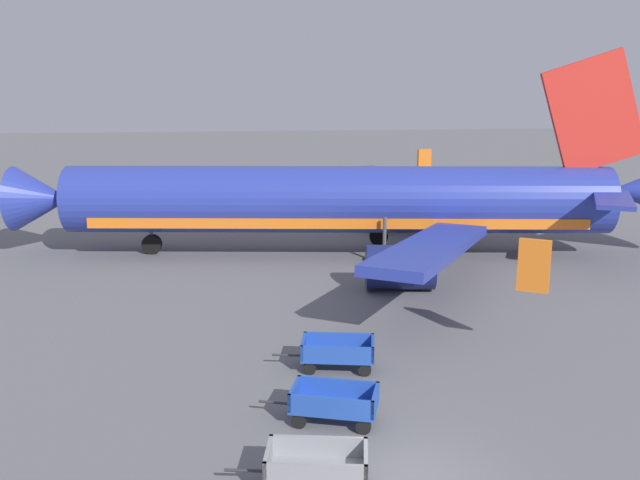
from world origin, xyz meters
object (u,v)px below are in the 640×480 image
Objects in this scene: baggage_cart_fourth_in_row at (334,403)px; baggage_cart_far_end at (338,352)px; airplane at (356,201)px; baggage_cart_third_in_row at (316,467)px.

baggage_cart_fourth_in_row is 3.87m from baggage_cart_far_end.
baggage_cart_far_end is at bearing 80.74° from baggage_cart_fourth_in_row.
baggage_cart_third_in_row is (-4.62, -22.91, -2.45)m from airplane.
baggage_cart_third_in_row and baggage_cart_far_end have the same top height.
airplane reaches higher than baggage_cart_far_end.
airplane is 16.18m from baggage_cart_far_end.
baggage_cart_third_in_row is at bearing -101.76° from baggage_cart_far_end.
baggage_cart_far_end is (0.62, 3.82, 0.00)m from baggage_cart_fourth_in_row.
baggage_cart_third_in_row is 1.00× the size of baggage_cart_fourth_in_row.
airplane is 10.39× the size of baggage_cart_far_end.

